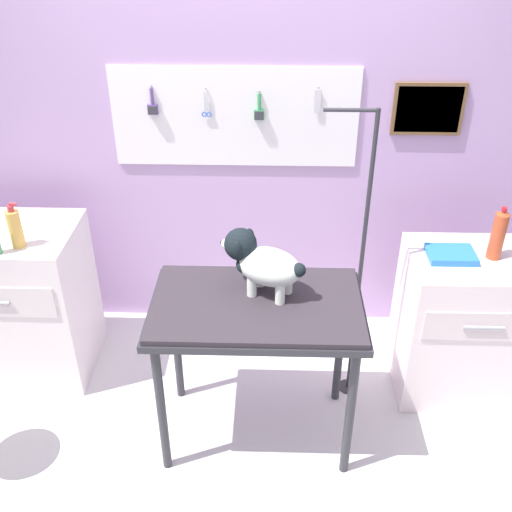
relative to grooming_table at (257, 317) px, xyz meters
name	(u,v)px	position (x,y,z in m)	size (l,w,h in m)	color
ground	(232,469)	(-0.12, -0.25, -0.78)	(4.40, 4.00, 0.04)	silver
rear_wall_panel	(242,154)	(-0.11, 1.03, 0.40)	(4.00, 0.11, 2.30)	#BA97C7
grooming_table	(257,317)	(0.00, 0.00, 0.00)	(1.00, 0.61, 0.85)	#2D2D33
grooming_arm	(358,277)	(0.51, 0.33, 0.02)	(0.30, 0.11, 1.66)	#2D2D33
dog	(261,262)	(0.02, 0.08, 0.26)	(0.42, 0.30, 0.31)	white
counter_left	(16,301)	(-1.40, 0.49, -0.30)	(0.80, 0.58, 0.92)	silver
cabinet_right	(462,324)	(1.13, 0.40, -0.33)	(0.68, 0.54, 0.86)	silver
pump_bottle_white	(15,228)	(-1.23, 0.35, 0.27)	(0.07, 0.07, 0.24)	gold
soda_bottle	(498,235)	(1.21, 0.40, 0.24)	(0.07, 0.07, 0.29)	#B84825
supply_tray	(451,255)	(0.99, 0.39, 0.12)	(0.24, 0.18, 0.04)	blue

